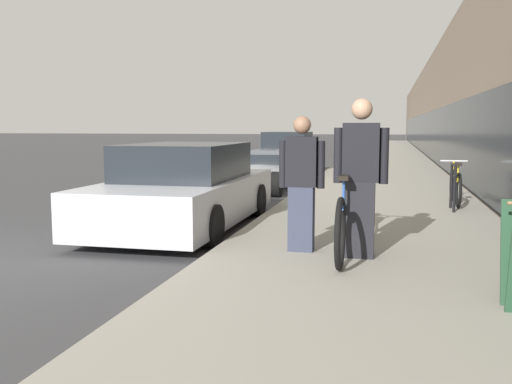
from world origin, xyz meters
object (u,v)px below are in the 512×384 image
tandem_bicycle (347,216)px  parked_sedan_curbside (185,189)px  vintage_roadster_curbside (255,176)px  person_rider (360,178)px  bike_rack_hoop (453,182)px  parked_sedan_far (288,155)px  cruiser_bike_nearest (455,186)px  person_bystander (302,184)px

tandem_bicycle → parked_sedan_curbside: parked_sedan_curbside is taller
vintage_roadster_curbside → person_rider: bearing=-68.3°
bike_rack_hoop → vintage_roadster_curbside: bearing=142.2°
vintage_roadster_curbside → parked_sedan_far: size_ratio=0.96×
cruiser_bike_nearest → vintage_roadster_curbside: cruiser_bike_nearest is taller
person_bystander → cruiser_bike_nearest: size_ratio=0.95×
tandem_bicycle → bike_rack_hoop: tandem_bicycle is taller
person_bystander → cruiser_bike_nearest: 5.29m
tandem_bicycle → person_bystander: person_bystander is taller
parked_sedan_curbside → bike_rack_hoop: bearing=24.5°
bike_rack_hoop → parked_sedan_curbside: (-4.35, -1.98, -0.03)m
person_bystander → bike_rack_hoop: (2.15, 3.93, -0.30)m
parked_sedan_curbside → vintage_roadster_curbside: (-0.11, 5.45, -0.24)m
tandem_bicycle → cruiser_bike_nearest: (1.74, 4.57, -0.06)m
person_rider → parked_sedan_far: size_ratio=0.45×
parked_sedan_curbside → vintage_roadster_curbside: parked_sedan_curbside is taller
cruiser_bike_nearest → vintage_roadster_curbside: (-4.59, 2.65, -0.12)m
person_rider → bike_rack_hoop: (1.44, 4.11, -0.40)m
person_rider → parked_sedan_curbside: size_ratio=0.39×
person_bystander → vintage_roadster_curbside: 7.77m
person_rider → person_bystander: person_rider is taller
tandem_bicycle → person_rider: person_rider is taller
person_bystander → bike_rack_hoop: size_ratio=1.92×
parked_sedan_curbside → vintage_roadster_curbside: 5.45m
tandem_bicycle → bike_rack_hoop: 4.08m
bike_rack_hoop → parked_sedan_curbside: parked_sedan_curbside is taller
tandem_bicycle → parked_sedan_curbside: (-2.74, 1.76, 0.07)m
bike_rack_hoop → person_rider: bearing=-109.3°
person_rider → parked_sedan_far: bearing=103.7°
vintage_roadster_curbside → cruiser_bike_nearest: bearing=-30.0°
person_rider → cruiser_bike_nearest: person_rider is taller
bike_rack_hoop → cruiser_bike_nearest: (0.13, 0.82, -0.16)m
cruiser_bike_nearest → bike_rack_hoop: bearing=-99.2°
person_rider → person_bystander: bearing=165.7°
person_rider → cruiser_bike_nearest: (1.57, 4.93, -0.56)m
cruiser_bike_nearest → parked_sedan_far: parked_sedan_far is taller
bike_rack_hoop → parked_sedan_far: 9.52m
cruiser_bike_nearest → parked_sedan_far: 8.87m
person_rider → person_bystander: (-0.70, 0.18, -0.10)m
parked_sedan_far → parked_sedan_curbside: bearing=-89.3°
person_rider → bike_rack_hoop: 4.38m
parked_sedan_curbside → vintage_roadster_curbside: bearing=91.2°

